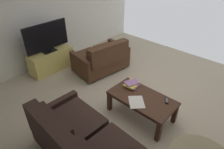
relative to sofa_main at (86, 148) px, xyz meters
The scene contains 10 objects.
ground_plane 1.64m from the sofa_main, 76.66° to the right, with size 5.24×5.42×0.01m, color #B7A88E.
wall_right 3.51m from the sofa_main, 27.51° to the right, with size 0.12×5.42×2.70m, color silver.
sofa_main is the anchor object (origin of this frame).
loveseat_near 2.49m from the sofa_main, 49.43° to the right, with size 0.94×1.33×0.79m.
coffee_table 1.27m from the sofa_main, 88.73° to the right, with size 1.11×0.61×0.43m.
tv_stand 2.80m from the sofa_main, 22.88° to the right, with size 0.45×1.06×0.50m.
flat_tv 2.84m from the sofa_main, 22.88° to the right, with size 0.21×1.07×0.68m.
book_stack 1.46m from the sofa_main, 76.11° to the right, with size 0.26×0.31×0.08m.
tv_remote 1.50m from the sofa_main, 102.68° to the right, with size 0.12×0.16×0.02m.
loose_magazine 1.10m from the sofa_main, 89.05° to the right, with size 0.24×0.31×0.01m, color silver.
Camera 1 is at (-1.67, 2.46, 2.50)m, focal length 30.60 mm.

